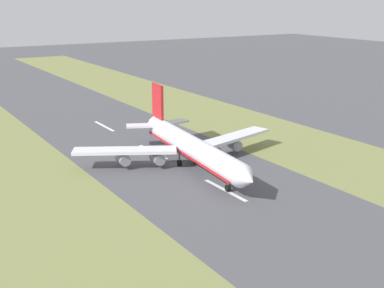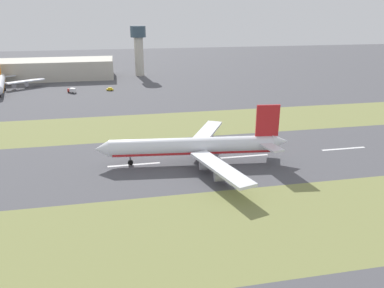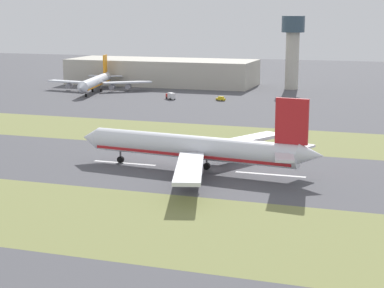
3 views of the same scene
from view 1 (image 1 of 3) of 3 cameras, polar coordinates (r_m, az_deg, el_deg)
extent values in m
plane|color=#4C4C51|center=(155.74, -1.72, -2.16)|extent=(800.00, 800.00, 0.00)
cube|color=olive|center=(181.19, 10.76, 0.12)|extent=(40.00, 600.00, 0.01)
cube|color=olive|center=(140.47, -17.97, -4.95)|extent=(40.00, 600.00, 0.01)
cube|color=silver|center=(203.53, -9.35, 1.89)|extent=(1.20, 18.00, 0.01)
cube|color=silver|center=(168.22, -4.21, -0.84)|extent=(1.20, 18.00, 0.01)
cube|color=silver|center=(135.54, 3.55, -4.93)|extent=(1.20, 18.00, 0.01)
cylinder|color=silver|center=(150.76, 0.00, -0.29)|extent=(11.93, 56.32, 6.00)
cone|color=silver|center=(125.08, 5.94, -3.75)|extent=(6.38, 5.60, 5.88)
cone|color=silver|center=(178.24, -4.23, 2.42)|extent=(5.71, 6.51, 5.10)
cube|color=red|center=(151.22, 0.00, -0.89)|extent=(11.39, 54.06, 0.70)
cube|color=silver|center=(164.95, 4.45, 0.73)|extent=(29.53, 13.71, 0.90)
cube|color=silver|center=(151.36, -7.18, -0.71)|extent=(28.41, 18.96, 0.90)
cylinder|color=#93939E|center=(158.97, 2.33, -0.72)|extent=(3.69, 5.11, 3.20)
cylinder|color=#93939E|center=(166.07, 4.53, -0.04)|extent=(3.69, 5.11, 3.20)
cylinder|color=#93939E|center=(151.85, -3.72, -1.53)|extent=(3.69, 5.11, 3.20)
cylinder|color=#93939E|center=(152.17, -7.36, -1.59)|extent=(3.69, 5.11, 3.20)
cube|color=red|center=(172.07, -3.68, 4.58)|extent=(1.65, 8.04, 11.00)
cube|color=silver|center=(175.67, -1.97, 2.33)|extent=(10.69, 6.37, 0.60)
cube|color=silver|center=(171.78, -5.35, 1.96)|extent=(10.92, 8.10, 0.60)
cylinder|color=#59595E|center=(133.83, 3.87, -4.07)|extent=(0.50, 0.50, 3.20)
cylinder|color=black|center=(134.37, 3.86, -4.72)|extent=(1.09, 1.89, 1.80)
cylinder|color=#59595E|center=(155.47, 0.40, -1.22)|extent=(0.50, 0.50, 3.20)
cylinder|color=black|center=(155.94, 0.40, -1.78)|extent=(1.09, 1.89, 1.80)
cylinder|color=#59595E|center=(153.40, -1.35, -1.46)|extent=(0.50, 0.50, 3.20)
cylinder|color=black|center=(153.88, -1.35, -2.03)|extent=(1.09, 1.89, 1.80)
camera|label=2|loc=(218.02, 32.46, 14.12)|focal=35.00mm
camera|label=3|loc=(286.76, 21.98, 13.01)|focal=60.00mm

